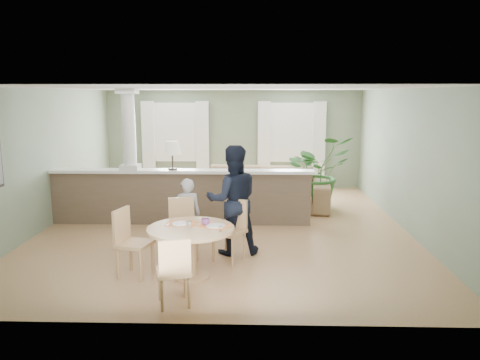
{
  "coord_description": "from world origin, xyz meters",
  "views": [
    {
      "loc": [
        0.56,
        -8.96,
        2.6
      ],
      "look_at": [
        0.33,
        -1.0,
        1.13
      ],
      "focal_mm": 35.0,
      "sensor_mm": 36.0,
      "label": 1
    }
  ],
  "objects_px": {
    "chair_near": "(174,269)",
    "chair_side": "(130,239)",
    "chair_far_man": "(232,227)",
    "houseplant": "(316,172)",
    "sofa": "(259,188)",
    "chair_far_boy": "(183,225)",
    "man_person": "(233,200)",
    "dining_table": "(192,238)",
    "child_person": "(187,215)"
  },
  "relations": [
    {
      "from": "chair_far_man",
      "to": "chair_side",
      "type": "distance_m",
      "value": 1.61
    },
    {
      "from": "houseplant",
      "to": "dining_table",
      "type": "height_order",
      "value": "houseplant"
    },
    {
      "from": "houseplant",
      "to": "chair_side",
      "type": "xyz_separation_m",
      "value": [
        -3.21,
        -4.18,
        -0.29
      ]
    },
    {
      "from": "chair_far_man",
      "to": "chair_near",
      "type": "distance_m",
      "value": 1.84
    },
    {
      "from": "chair_far_man",
      "to": "man_person",
      "type": "xyz_separation_m",
      "value": [
        0.01,
        0.29,
        0.37
      ]
    },
    {
      "from": "dining_table",
      "to": "chair_far_man",
      "type": "xyz_separation_m",
      "value": [
        0.53,
        0.79,
        -0.06
      ]
    },
    {
      "from": "chair_near",
      "to": "chair_side",
      "type": "bearing_deg",
      "value": -67.75
    },
    {
      "from": "chair_side",
      "to": "houseplant",
      "type": "bearing_deg",
      "value": -22.33
    },
    {
      "from": "child_person",
      "to": "houseplant",
      "type": "bearing_deg",
      "value": -141.94
    },
    {
      "from": "sofa",
      "to": "dining_table",
      "type": "bearing_deg",
      "value": -97.3
    },
    {
      "from": "chair_side",
      "to": "sofa",
      "type": "bearing_deg",
      "value": -9.74
    },
    {
      "from": "sofa",
      "to": "man_person",
      "type": "bearing_deg",
      "value": -92.35
    },
    {
      "from": "chair_far_boy",
      "to": "child_person",
      "type": "relative_size",
      "value": 0.78
    },
    {
      "from": "sofa",
      "to": "chair_near",
      "type": "distance_m",
      "value": 5.24
    },
    {
      "from": "dining_table",
      "to": "chair_side",
      "type": "relative_size",
      "value": 1.25
    },
    {
      "from": "dining_table",
      "to": "man_person",
      "type": "bearing_deg",
      "value": 63.45
    },
    {
      "from": "chair_far_boy",
      "to": "man_person",
      "type": "xyz_separation_m",
      "value": [
        0.8,
        0.2,
        0.37
      ]
    },
    {
      "from": "chair_near",
      "to": "chair_side",
      "type": "xyz_separation_m",
      "value": [
        -0.81,
        1.02,
        0.05
      ]
    },
    {
      "from": "houseplant",
      "to": "child_person",
      "type": "bearing_deg",
      "value": -129.54
    },
    {
      "from": "chair_far_boy",
      "to": "chair_side",
      "type": "relative_size",
      "value": 0.97
    },
    {
      "from": "chair_far_boy",
      "to": "chair_near",
      "type": "distance_m",
      "value": 1.83
    },
    {
      "from": "dining_table",
      "to": "man_person",
      "type": "height_order",
      "value": "man_person"
    },
    {
      "from": "sofa",
      "to": "man_person",
      "type": "xyz_separation_m",
      "value": [
        -0.47,
        -3.1,
        0.43
      ]
    },
    {
      "from": "chair_far_boy",
      "to": "chair_far_man",
      "type": "distance_m",
      "value": 0.8
    },
    {
      "from": "dining_table",
      "to": "chair_near",
      "type": "bearing_deg",
      "value": -95.56
    },
    {
      "from": "sofa",
      "to": "dining_table",
      "type": "relative_size",
      "value": 2.58
    },
    {
      "from": "houseplant",
      "to": "man_person",
      "type": "xyz_separation_m",
      "value": [
        -1.77,
        -3.17,
        0.06
      ]
    },
    {
      "from": "child_person",
      "to": "man_person",
      "type": "distance_m",
      "value": 0.82
    },
    {
      "from": "chair_far_man",
      "to": "chair_near",
      "type": "height_order",
      "value": "chair_far_man"
    },
    {
      "from": "sofa",
      "to": "child_person",
      "type": "relative_size",
      "value": 2.58
    },
    {
      "from": "chair_far_man",
      "to": "man_person",
      "type": "height_order",
      "value": "man_person"
    },
    {
      "from": "chair_far_boy",
      "to": "chair_far_man",
      "type": "relative_size",
      "value": 0.99
    },
    {
      "from": "chair_near",
      "to": "man_person",
      "type": "xyz_separation_m",
      "value": [
        0.63,
        2.02,
        0.4
      ]
    },
    {
      "from": "chair_side",
      "to": "chair_near",
      "type": "bearing_deg",
      "value": -126.17
    },
    {
      "from": "chair_side",
      "to": "child_person",
      "type": "height_order",
      "value": "child_person"
    },
    {
      "from": "sofa",
      "to": "dining_table",
      "type": "distance_m",
      "value": 4.3
    },
    {
      "from": "dining_table",
      "to": "chair_side",
      "type": "height_order",
      "value": "chair_side"
    },
    {
      "from": "chair_far_boy",
      "to": "dining_table",
      "type": "bearing_deg",
      "value": -90.27
    },
    {
      "from": "chair_near",
      "to": "chair_side",
      "type": "distance_m",
      "value": 1.3
    },
    {
      "from": "sofa",
      "to": "chair_far_boy",
      "type": "relative_size",
      "value": 3.32
    },
    {
      "from": "sofa",
      "to": "man_person",
      "type": "height_order",
      "value": "man_person"
    },
    {
      "from": "chair_far_man",
      "to": "dining_table",
      "type": "bearing_deg",
      "value": -94.07
    },
    {
      "from": "chair_far_boy",
      "to": "child_person",
      "type": "bearing_deg",
      "value": 66.77
    },
    {
      "from": "chair_side",
      "to": "child_person",
      "type": "relative_size",
      "value": 0.8
    },
    {
      "from": "chair_near",
      "to": "man_person",
      "type": "relative_size",
      "value": 0.5
    },
    {
      "from": "dining_table",
      "to": "chair_side",
      "type": "bearing_deg",
      "value": 175.53
    },
    {
      "from": "houseplant",
      "to": "dining_table",
      "type": "bearing_deg",
      "value": -118.53
    },
    {
      "from": "man_person",
      "to": "chair_far_boy",
      "type": "bearing_deg",
      "value": 4.46
    },
    {
      "from": "child_person",
      "to": "sofa",
      "type": "bearing_deg",
      "value": -124.76
    },
    {
      "from": "man_person",
      "to": "child_person",
      "type": "bearing_deg",
      "value": -17.5
    }
  ]
}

